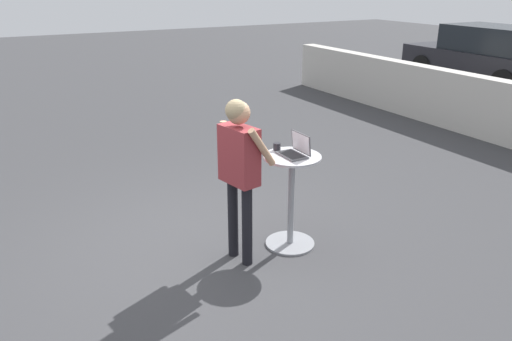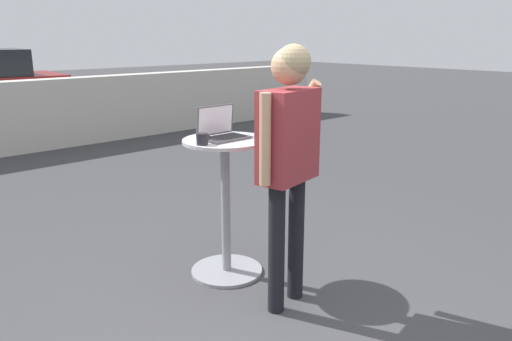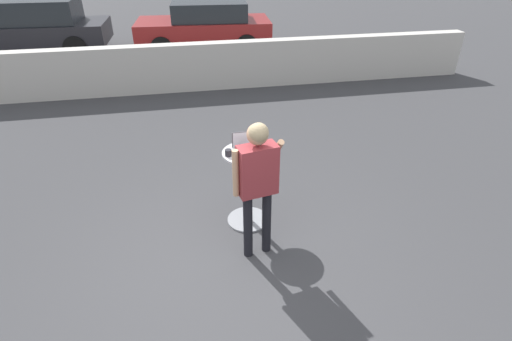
{
  "view_description": "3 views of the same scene",
  "coord_description": "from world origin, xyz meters",
  "px_view_note": "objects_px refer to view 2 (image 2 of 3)",
  "views": [
    {
      "loc": [
        4.6,
        -1.86,
        2.83
      ],
      "look_at": [
        0.21,
        0.59,
        0.9
      ],
      "focal_mm": 35.0,
      "sensor_mm": 36.0,
      "label": 1
    },
    {
      "loc": [
        -1.84,
        -1.89,
        1.81
      ],
      "look_at": [
        0.42,
        0.59,
        0.9
      ],
      "focal_mm": 35.0,
      "sensor_mm": 36.0,
      "label": 2
    },
    {
      "loc": [
        -0.31,
        -3.38,
        3.44
      ],
      "look_at": [
        0.46,
        0.61,
        0.99
      ],
      "focal_mm": 28.0,
      "sensor_mm": 36.0,
      "label": 3
    }
  ],
  "objects_px": {
    "coffee_mug": "(202,139)",
    "standing_person": "(288,144)",
    "cafe_table": "(226,202)",
    "laptop": "(222,131)"
  },
  "relations": [
    {
      "from": "coffee_mug",
      "to": "laptop",
      "type": "bearing_deg",
      "value": 19.21
    },
    {
      "from": "laptop",
      "to": "coffee_mug",
      "type": "xyz_separation_m",
      "value": [
        -0.24,
        -0.08,
        -0.01
      ]
    },
    {
      "from": "laptop",
      "to": "standing_person",
      "type": "height_order",
      "value": "standing_person"
    },
    {
      "from": "coffee_mug",
      "to": "standing_person",
      "type": "distance_m",
      "value": 0.64
    },
    {
      "from": "cafe_table",
      "to": "laptop",
      "type": "distance_m",
      "value": 0.55
    },
    {
      "from": "laptop",
      "to": "standing_person",
      "type": "distance_m",
      "value": 0.68
    },
    {
      "from": "cafe_table",
      "to": "standing_person",
      "type": "relative_size",
      "value": 0.61
    },
    {
      "from": "cafe_table",
      "to": "coffee_mug",
      "type": "relative_size",
      "value": 9.62
    },
    {
      "from": "cafe_table",
      "to": "standing_person",
      "type": "distance_m",
      "value": 0.85
    },
    {
      "from": "coffee_mug",
      "to": "cafe_table",
      "type": "bearing_deg",
      "value": 11.41
    }
  ]
}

